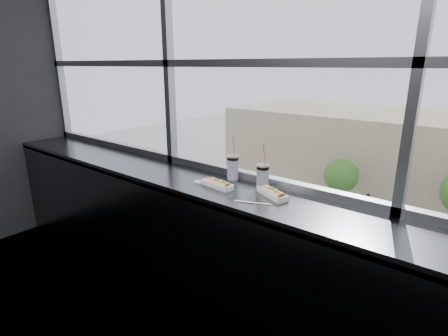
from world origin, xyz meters
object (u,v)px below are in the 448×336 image
Objects in this scene: soda_cup_right at (263,176)px; car_near_c at (405,297)px; hotdog_tray_right at (272,193)px; tree_left at (341,176)px; soda_cup_left at (233,166)px; loose_straw at (252,203)px; wrapper at (199,182)px; car_far_a at (312,210)px; hotdog_tray_left at (217,184)px; car_near_b at (304,262)px; car_near_a at (227,233)px; pedestrian_a at (368,202)px.

soda_cup_right is 19.56m from car_near_c.
hotdog_tray_right is 0.78× the size of soda_cup_right.
hotdog_tray_right is 31.03m from tree_left.
soda_cup_left is at bearing 168.56° from soda_cup_right.
soda_cup_left is 0.54m from loose_straw.
car_far_a is (-9.63, 24.33, -11.03)m from wrapper.
wrapper is at bearing -158.48° from soda_cup_right.
hotdog_tray_left reaches higher than wrapper.
hotdog_tray_left reaches higher than tree_left.
car_near_b is 8.64m from car_far_a.
car_far_a is (-10.18, 24.41, -11.03)m from loose_straw.
tree_left reaches higher than car_near_a.
hotdog_tray_right is 0.77× the size of soda_cup_left.
tree_left is at bearing 36.26° from car_near_c.
hotdog_tray_right is at bearing -29.15° from soda_cup_right.
soda_cup_left reaches higher than tree_left.
hotdog_tray_left is at bearing -143.53° from hotdog_tray_right.
car_near_c is 12.06m from car_far_a.
wrapper is 0.02× the size of car_far_a.
soda_cup_right is 0.06× the size of car_far_a.
soda_cup_left is 0.08× the size of tree_left.
car_near_c is at bearing -133.40° from car_far_a.
tree_left is at bearing -13.29° from car_far_a.
soda_cup_left reaches higher than wrapper.
pedestrian_a is at bearing 81.29° from loose_straw.
hotdog_tray_right is at bearing 57.20° from loose_straw.
hotdog_tray_left is 23.40m from car_near_a.
hotdog_tray_left is 28.44m from car_far_a.
soda_cup_left reaches higher than car_near_c.
hotdog_tray_right is at bearing -16.92° from soda_cup_left.
hotdog_tray_left is 0.05× the size of car_far_a.
tree_left is at bearing 107.69° from soda_cup_left.
soda_cup_left is (-0.45, 0.14, 0.08)m from hotdog_tray_right.
car_far_a is at bearing 118.41° from hotdog_tray_left.
pedestrian_a reaches higher than car_far_a.
car_near_b is 0.94× the size of car_near_a.
car_near_a is (-12.71, 16.31, -10.96)m from hotdog_tray_left.
car_near_b is at bearing -82.19° from car_near_a.
car_near_a is (-13.01, 16.14, -11.04)m from soda_cup_right.
car_near_a is 13.98m from pedestrian_a.
soda_cup_right is at bearing 175.14° from hotdog_tray_right.
car_near_c is (-0.74, 16.08, -10.99)m from soda_cup_left.
car_near_c is (5.77, 0.00, 0.12)m from car_near_b.
car_near_c is (11.94, 0.00, 0.05)m from car_near_a.
hotdog_tray_left is at bearing -77.21° from pedestrian_a.
hotdog_tray_right is at bearing -76.37° from pedestrian_a.
pedestrian_a is (-6.52, 28.63, -11.05)m from soda_cup_left.
hotdog_tray_right reaches higher than car_far_a.
loose_straw is 31.73m from pedestrian_a.
car_far_a is (-10.22, 24.22, -11.05)m from hotdog_tray_right.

